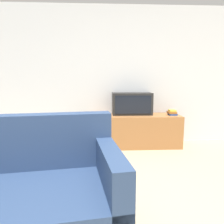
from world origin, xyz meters
TOP-DOWN VIEW (x-y plane):
  - wall_back at (0.00, 3.03)m, footprint 9.00×0.06m
  - tv_stand at (0.52, 2.71)m, footprint 1.66×0.54m
  - television at (0.47, 2.80)m, footprint 0.73×0.36m
  - couch at (-0.85, 0.31)m, footprint 1.86×1.14m
  - book_stack at (1.20, 2.68)m, footprint 0.16×0.19m
  - remote_on_stand at (0.04, 2.58)m, footprint 0.09×0.18m

SIDE VIEW (x-z plane):
  - tv_stand at x=0.52m, z-range 0.00..0.59m
  - couch at x=-0.85m, z-range -0.16..0.79m
  - remote_on_stand at x=0.04m, z-range 0.59..0.61m
  - book_stack at x=1.20m, z-range 0.58..0.68m
  - television at x=0.47m, z-range 0.59..0.99m
  - wall_back at x=0.00m, z-range 0.00..2.60m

